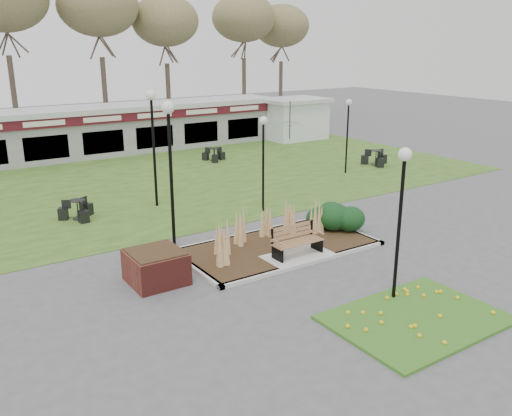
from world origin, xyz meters
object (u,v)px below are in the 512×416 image
patio_umbrella (290,134)px  lamp_post_near_left (170,143)px  bistro_set_c (214,157)px  bistro_set_d (376,160)px  lamp_post_mid_right (263,143)px  lamp_post_far_right (348,120)px  park_bench (296,240)px  service_hut (294,118)px  food_pavilion (95,131)px  lamp_post_mid_left (152,123)px  lamp_post_near_right (402,191)px  bistro_set_b (78,213)px  brick_planter (156,266)px

patio_umbrella → lamp_post_near_left: bearing=-141.1°
bistro_set_c → bistro_set_d: 9.13m
lamp_post_mid_right → lamp_post_far_right: same height
park_bench → service_hut: bearing=52.7°
food_pavilion → patio_umbrella: 11.66m
lamp_post_near_left → lamp_post_mid_right: size_ratio=1.26×
park_bench → lamp_post_mid_left: bearing=99.9°
service_hut → patio_umbrella: size_ratio=1.96×
lamp_post_near_right → patio_umbrella: size_ratio=1.82×
lamp_post_mid_left → lamp_post_near_right: bearing=-81.5°
lamp_post_mid_right → lamp_post_far_right: size_ratio=1.00×
lamp_post_far_right → bistro_set_d: 3.72m
bistro_set_d → food_pavilion: bearing=136.5°
food_pavilion → lamp_post_near_left: size_ratio=5.10×
lamp_post_near_left → lamp_post_mid_left: size_ratio=1.01×
lamp_post_mid_left → bistro_set_b: lamp_post_mid_left is taller
bistro_set_c → lamp_post_mid_left: bearing=-134.4°
service_hut → lamp_post_mid_right: (-11.56, -13.09, 1.33)m
lamp_post_far_right → bistro_set_c: lamp_post_far_right is taller
bistro_set_d → patio_umbrella: bearing=120.6°
park_bench → food_pavilion: bearing=90.0°
lamp_post_near_right → lamp_post_near_left: bearing=115.4°
lamp_post_near_left → lamp_post_near_right: lamp_post_near_left is taller
park_bench → lamp_post_mid_left: lamp_post_mid_left is taller
food_pavilion → service_hut: food_pavilion is taller
lamp_post_mid_right → lamp_post_far_right: 7.99m
park_bench → food_pavilion: (0.00, 19.71, 0.89)m
lamp_post_far_right → lamp_post_near_left: bearing=-158.2°
lamp_post_mid_right → patio_umbrella: (7.43, 8.11, -1.39)m
lamp_post_near_left → patio_umbrella: (12.17, 9.82, -2.12)m
brick_planter → patio_umbrella: size_ratio=0.67×
food_pavilion → lamp_post_near_right: bearing=-89.1°
bistro_set_b → lamp_post_near_left: bearing=-69.6°
lamp_post_near_left → bistro_set_b: size_ratio=3.40×
bistro_set_c → patio_umbrella: patio_umbrella is taller
lamp_post_near_left → lamp_post_mid_left: lamp_post_near_left is taller
lamp_post_near_right → bistro_set_c: (4.67, 17.98, -2.71)m
lamp_post_near_left → bistro_set_d: lamp_post_near_left is taller
park_bench → brick_planter: park_bench is taller
lamp_post_near_left → lamp_post_mid_right: bearing=19.9°
park_bench → lamp_post_mid_left: (-1.34, 7.72, 2.87)m
lamp_post_near_right → bistro_set_b: size_ratio=2.88×
brick_planter → lamp_post_mid_left: (3.06, 6.97, 2.99)m
park_bench → patio_umbrella: 15.86m
lamp_post_mid_right → patio_umbrella: bearing=47.5°
bistro_set_c → brick_planter: bearing=-125.0°
service_hut → lamp_post_near_right: bearing=-121.4°
lamp_post_mid_right → bistro_set_b: (-6.52, 3.08, -2.51)m
lamp_post_near_right → bistro_set_d: size_ratio=2.66×
park_bench → bistro_set_b: park_bench is taller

